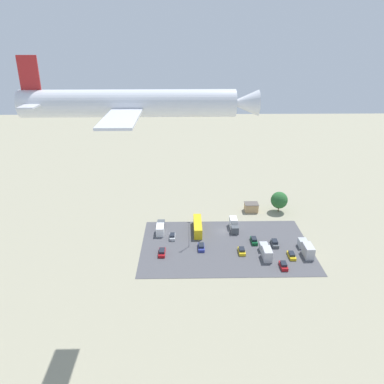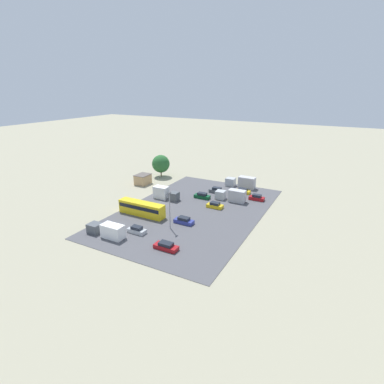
% 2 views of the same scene
% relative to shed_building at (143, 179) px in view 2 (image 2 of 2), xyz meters
% --- Properties ---
extents(ground_plane, '(400.00, 400.00, 0.00)m').
position_rel_shed_building_xyz_m(ground_plane, '(11.74, 15.05, -1.57)').
color(ground_plane, gray).
extents(parking_lot_surface, '(50.77, 32.48, 0.08)m').
position_rel_shed_building_xyz_m(parking_lot_surface, '(11.74, 24.38, -1.53)').
color(parking_lot_surface, '#4C4C51').
rests_on(parking_lot_surface, ground).
extents(shed_building, '(4.90, 3.93, 3.12)m').
position_rel_shed_building_xyz_m(shed_building, '(0.00, 0.00, 0.00)').
color(shed_building, tan).
rests_on(shed_building, ground).
extents(bus, '(2.61, 11.97, 3.26)m').
position_rel_shed_building_xyz_m(bus, '(19.90, 14.66, 0.27)').
color(bus, gold).
rests_on(bus, ground).
extents(parked_car_0, '(1.72, 4.45, 1.58)m').
position_rel_shed_building_xyz_m(parked_car_0, '(2.81, 22.38, -0.83)').
color(parked_car_0, '#0C4723').
rests_on(parked_car_0, ground).
extents(parked_car_1, '(1.72, 4.06, 1.49)m').
position_rel_shed_building_xyz_m(parked_car_1, '(27.97, 19.41, -0.87)').
color(parked_car_1, '#ADB2B7').
rests_on(parked_car_1, ground).
extents(parked_car_2, '(1.75, 4.08, 1.57)m').
position_rel_shed_building_xyz_m(parked_car_2, '(-2.94, 36.14, -0.83)').
color(parked_car_2, maroon).
rests_on(parked_car_2, ground).
extents(parked_car_3, '(1.87, 4.53, 1.48)m').
position_rel_shed_building_xyz_m(parked_car_3, '(19.20, 25.89, -0.87)').
color(parked_car_3, navy).
rests_on(parked_car_3, ground).
extents(parked_car_4, '(1.73, 4.40, 1.42)m').
position_rel_shed_building_xyz_m(parked_car_4, '(-6.56, 30.90, -0.90)').
color(parked_car_4, gold).
rests_on(parked_car_4, ground).
extents(parked_car_5, '(1.93, 4.78, 1.41)m').
position_rel_shed_building_xyz_m(parked_car_5, '(30.76, 28.55, -0.90)').
color(parked_car_5, maroon).
rests_on(parked_car_5, ground).
extents(parked_car_6, '(1.82, 4.43, 1.66)m').
position_rel_shed_building_xyz_m(parked_car_6, '(-3.18, 24.19, -0.80)').
color(parked_car_6, '#4C5156').
rests_on(parked_car_6, ground).
extents(parked_car_7, '(1.89, 4.16, 1.48)m').
position_rel_shed_building_xyz_m(parked_car_7, '(7.44, 28.31, -0.87)').
color(parked_car_7, gold).
rests_on(parked_car_7, ground).
extents(parked_truck_0, '(2.42, 8.74, 2.84)m').
position_rel_shed_building_xyz_m(parked_truck_0, '(31.97, 15.05, -0.19)').
color(parked_truck_0, '#4C5156').
rests_on(parked_truck_0, ground).
extents(parked_truck_1, '(2.34, 7.33, 3.31)m').
position_rel_shed_building_xyz_m(parked_truck_1, '(7.99, 13.46, 0.02)').
color(parked_truck_1, '#4C5156').
rests_on(parked_truck_1, ground).
extents(parked_truck_2, '(2.43, 9.07, 3.49)m').
position_rel_shed_building_xyz_m(parked_truck_2, '(-11.35, 29.00, 0.11)').
color(parked_truck_2, '#ADB2B7').
rests_on(parked_truck_2, ground).
extents(parked_truck_3, '(2.34, 8.23, 3.25)m').
position_rel_shed_building_xyz_m(parked_truck_3, '(0.75, 30.43, -0.00)').
color(parked_truck_3, '#ADB2B7').
rests_on(parked_truck_3, ground).
extents(tree_near_shed, '(6.03, 6.03, 7.48)m').
position_rel_shed_building_xyz_m(tree_near_shed, '(-9.85, 0.37, 2.89)').
color(tree_near_shed, brown).
rests_on(tree_near_shed, ground).
extents(light_pole_lot_centre, '(0.90, 0.28, 8.29)m').
position_rel_shed_building_xyz_m(light_pole_lot_centre, '(22.84, 24.52, 3.09)').
color(light_pole_lot_centre, gray).
rests_on(light_pole_lot_centre, ground).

